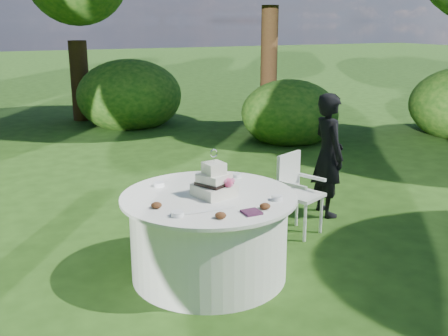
{
  "coord_description": "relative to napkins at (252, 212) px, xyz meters",
  "views": [
    {
      "loc": [
        -1.76,
        -4.01,
        2.25
      ],
      "look_at": [
        0.15,
        0.0,
        1.0
      ],
      "focal_mm": 42.0,
      "sensor_mm": 36.0,
      "label": 1
    }
  ],
  "objects": [
    {
      "name": "guest",
      "position": [
        1.78,
        1.41,
        -0.05
      ],
      "size": [
        0.43,
        0.58,
        1.46
      ],
      "primitive_type": "imported",
      "rotation": [
        0.0,
        0.0,
        1.4
      ],
      "color": "black",
      "rests_on": "ground"
    },
    {
      "name": "cake",
      "position": [
        -0.08,
        0.53,
        0.1
      ],
      "size": [
        0.37,
        0.37,
        0.42
      ],
      "color": "white",
      "rests_on": "table"
    },
    {
      "name": "chair",
      "position": [
        1.14,
        1.09,
        -0.26
      ],
      "size": [
        0.52,
        0.52,
        0.88
      ],
      "color": "silver",
      "rests_on": "ground"
    },
    {
      "name": "petal_cups",
      "position": [
        -0.13,
        0.38,
        0.02
      ],
      "size": [
        0.97,
        1.12,
        0.05
      ],
      "color": "#562D16",
      "rests_on": "table"
    },
    {
      "name": "ground",
      "position": [
        -0.13,
        0.56,
        -0.78
      ],
      "size": [
        80.0,
        80.0,
        0.0
      ],
      "primitive_type": "plane",
      "color": "#1E3D10",
      "rests_on": "ground"
    },
    {
      "name": "votives",
      "position": [
        -0.08,
        0.58,
        0.01
      ],
      "size": [
        1.01,
        0.9,
        0.04
      ],
      "color": "white",
      "rests_on": "table"
    },
    {
      "name": "napkins",
      "position": [
        0.0,
        0.0,
        0.0
      ],
      "size": [
        0.14,
        0.14,
        0.02
      ],
      "primitive_type": "cube",
      "color": "#491F3C",
      "rests_on": "table"
    },
    {
      "name": "feather_plume",
      "position": [
        -0.26,
        0.2,
        -0.0
      ],
      "size": [
        0.48,
        0.07,
        0.01
      ],
      "primitive_type": "ellipsoid",
      "color": "white",
      "rests_on": "table"
    },
    {
      "name": "table",
      "position": [
        -0.13,
        0.56,
        -0.39
      ],
      "size": [
        1.56,
        1.56,
        0.77
      ],
      "color": "white",
      "rests_on": "ground"
    }
  ]
}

